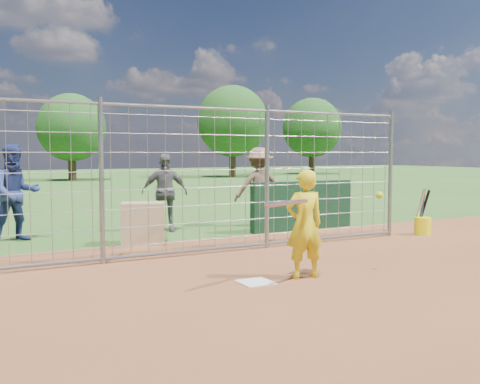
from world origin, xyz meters
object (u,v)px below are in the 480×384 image
bystander_a (16,193)px  bucket_with_bats (422,223)px  bystander_c (259,187)px  batter (305,224)px  bystander_b (164,192)px  equipment_bin (143,223)px

bystander_a → bucket_with_bats: bearing=-30.5°
bystander_c → batter: bearing=78.5°
bystander_a → bystander_b: bearing=-10.0°
bystander_b → equipment_bin: 1.75m
equipment_bin → bucket_with_bats: (5.58, -1.70, -0.15)m
batter → bystander_b: bystander_b is taller
bystander_b → batter: bearing=-75.0°
equipment_bin → bucket_with_bats: size_ratio=0.82×
bystander_b → bystander_a: bearing=-169.1°
bystander_a → bucket_with_bats: (7.67, -3.21, -0.71)m
batter → bucket_with_bats: bearing=-146.4°
equipment_bin → bucket_with_bats: bucket_with_bats is taller
batter → bystander_a: bearing=-49.6°
bystander_a → equipment_bin: bystander_a is taller
batter → bystander_c: bystander_c is taller
bystander_b → bucket_with_bats: bystander_b is taller
bystander_c → equipment_bin: bearing=31.8°
batter → bystander_b: bearing=-79.1°
bucket_with_bats → bystander_a: bearing=157.3°
bystander_a → bucket_with_bats: size_ratio=1.96×
bystander_c → bucket_with_bats: bystander_c is taller
equipment_bin → bystander_c: bearing=39.0°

